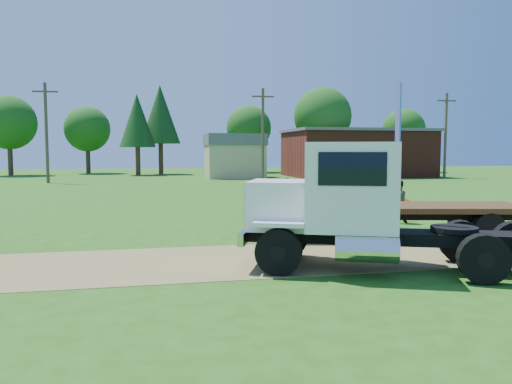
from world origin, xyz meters
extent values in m
plane|color=#2B4C10|center=(0.00, 0.00, 0.00)|extent=(140.00, 140.00, 0.00)
cube|color=olive|center=(0.00, 0.00, 0.01)|extent=(120.00, 4.20, 0.01)
cube|color=black|center=(1.20, -1.87, 0.82)|extent=(7.46, 3.73, 0.31)
cylinder|color=black|center=(-1.95, -1.79, 0.56)|extent=(1.17, 0.75, 1.12)
cylinder|color=black|center=(-1.95, -1.79, 0.56)|extent=(0.50, 0.50, 0.39)
cylinder|color=black|center=(-1.14, 0.24, 0.56)|extent=(1.17, 0.75, 1.12)
cylinder|color=black|center=(-1.14, 0.24, 0.56)|extent=(0.50, 0.50, 0.39)
cylinder|color=black|center=(2.31, -3.48, 0.56)|extent=(1.17, 0.75, 1.12)
cylinder|color=black|center=(2.31, -3.48, 0.56)|extent=(0.50, 0.50, 0.39)
cylinder|color=black|center=(3.12, -1.45, 0.56)|extent=(1.17, 0.75, 1.12)
cylinder|color=black|center=(3.12, -1.45, 0.56)|extent=(0.50, 0.50, 0.39)
cube|color=white|center=(-1.50, -0.79, 1.58)|extent=(2.35, 2.29, 1.22)
cube|color=silver|center=(-2.35, -0.45, 1.53)|extent=(0.64, 1.45, 1.02)
cube|color=silver|center=(-2.40, -0.43, 0.82)|extent=(1.01, 2.24, 0.31)
cube|color=white|center=(0.02, -1.39, 2.09)|extent=(2.89, 3.07, 2.14)
cube|color=black|center=(-0.96, -1.01, 2.55)|extent=(0.80, 1.91, 0.87)
cube|color=black|center=(-0.44, -2.54, 2.55)|extent=(1.44, 0.60, 0.76)
cube|color=black|center=(0.47, -0.25, 2.55)|extent=(1.44, 0.60, 0.76)
cube|color=white|center=(-1.95, -1.79, 1.22)|extent=(1.31, 0.88, 0.10)
cube|color=white|center=(-1.14, 0.24, 1.22)|extent=(1.31, 0.88, 0.10)
cylinder|color=silver|center=(-0.08, -2.62, 0.71)|extent=(1.55, 1.10, 0.61)
cylinder|color=silver|center=(1.31, -1.31, 2.35)|extent=(0.19, 0.19, 4.69)
cylinder|color=black|center=(2.34, -2.32, 1.05)|extent=(1.46, 1.46, 0.12)
imported|color=orange|center=(3.94, 8.59, 0.81)|extent=(6.40, 4.47, 1.62)
cube|color=#371F11|center=(3.39, 2.26, 1.05)|extent=(8.30, 4.06, 0.18)
cube|color=black|center=(3.39, 2.26, 0.80)|extent=(7.99, 2.70, 0.25)
cylinder|color=black|center=(0.74, 1.78, 0.50)|extent=(1.04, 0.51, 1.00)
cylinder|color=black|center=(1.19, 3.82, 0.50)|extent=(1.04, 0.51, 1.00)
cylinder|color=black|center=(5.60, 0.69, 0.50)|extent=(1.04, 0.51, 1.00)
cylinder|color=black|center=(6.05, 2.74, 0.50)|extent=(1.04, 0.51, 1.00)
cube|color=black|center=(-0.40, 3.10, 1.54)|extent=(0.14, 0.14, 1.00)
imported|color=#999999|center=(1.30, 0.70, 0.76)|extent=(0.67, 0.61, 1.53)
imported|color=#999999|center=(4.98, 5.52, 0.87)|extent=(0.95, 0.80, 1.75)
cube|color=maroon|center=(18.00, 40.00, 2.50)|extent=(15.00, 10.00, 5.00)
cube|color=#57575C|center=(18.00, 40.00, 5.15)|extent=(15.40, 10.40, 0.30)
cube|color=tan|center=(4.00, 40.00, 1.80)|extent=(6.00, 5.00, 3.60)
cube|color=#57575C|center=(4.00, 40.00, 4.10)|extent=(6.20, 5.40, 1.20)
cylinder|color=#433526|center=(-14.00, 35.00, 4.50)|extent=(0.28, 0.28, 9.00)
cube|color=#433526|center=(-14.00, 35.00, 8.20)|extent=(2.20, 0.14, 0.14)
cylinder|color=#433526|center=(6.00, 35.00, 4.50)|extent=(0.28, 0.28, 9.00)
cube|color=#433526|center=(6.00, 35.00, 8.20)|extent=(2.20, 0.14, 0.14)
cylinder|color=#433526|center=(26.00, 35.00, 4.50)|extent=(0.28, 0.28, 9.00)
cube|color=#433526|center=(26.00, 35.00, 8.20)|extent=(2.20, 0.14, 0.14)
cylinder|color=#3C2318|center=(-20.98, 50.30, 1.67)|extent=(0.56, 0.56, 3.33)
sphere|color=#174411|center=(-20.98, 50.30, 6.19)|extent=(6.28, 6.28, 6.28)
cylinder|color=#3C2318|center=(-12.67, 53.86, 1.52)|extent=(0.56, 0.56, 3.04)
sphere|color=#174411|center=(-12.67, 53.86, 5.65)|extent=(5.74, 5.74, 5.74)
cylinder|color=#3C2318|center=(-3.59, 49.59, 1.92)|extent=(0.56, 0.56, 3.84)
cone|color=black|center=(-3.59, 49.59, 7.36)|extent=(4.83, 4.83, 7.14)
cylinder|color=#3C2318|center=(8.12, 52.94, 1.60)|extent=(0.56, 0.56, 3.20)
sphere|color=#174411|center=(8.12, 52.94, 5.93)|extent=(6.03, 6.03, 6.03)
cylinder|color=#3C2318|center=(17.28, 49.37, 1.99)|extent=(0.56, 0.56, 3.99)
sphere|color=#174411|center=(17.28, 49.37, 7.40)|extent=(7.52, 7.52, 7.52)
cylinder|color=#3C2318|center=(28.99, 49.58, 1.53)|extent=(0.56, 0.56, 3.07)
sphere|color=#174411|center=(28.99, 49.58, 5.69)|extent=(5.78, 5.78, 5.78)
cylinder|color=#3C2318|center=(-6.32, 47.88, 1.69)|extent=(0.56, 0.56, 3.38)
cone|color=black|center=(-6.32, 47.88, 6.46)|extent=(4.24, 4.24, 6.27)
camera|label=1|loc=(-4.91, -13.10, 2.97)|focal=35.00mm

